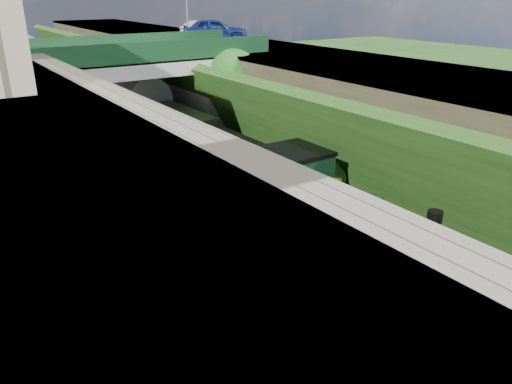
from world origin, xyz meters
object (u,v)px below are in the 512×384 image
Objects in this scene: road_bridge at (140,91)px; car_silver at (203,29)px; tender at (232,176)px; locomotive at (337,227)px; tree at (233,81)px; car_blue at (215,30)px.

car_silver reaches higher than road_bridge.
road_bridge is at bearing 91.40° from tender.
locomotive reaches higher than tender.
car_blue is at bearing 67.96° from tree.
car_blue is 18.06m from tender.
car_silver reaches higher than tree.
car_blue is 0.48× the size of locomotive.
tender is at bearing 177.09° from car_blue.
locomotive is at bearing -107.50° from tree.
car_silver is 0.70× the size of tender.
tree reaches higher than locomotive.
tree is 8.69m from car_blue.
car_blue is at bearing 70.92° from locomotive.
tender is at bearing 90.00° from locomotive.
car_silver is at bearing 65.45° from tender.
locomotive is (0.26, -17.83, -2.18)m from road_bridge.
car_blue is at bearing 62.88° from tender.
tender is at bearing -121.87° from tree.
road_bridge is 1.56× the size of locomotive.
road_bridge is 10.75m from tender.
road_bridge is at bearing 104.25° from car_silver.
locomotive is at bearing -89.18° from road_bridge.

